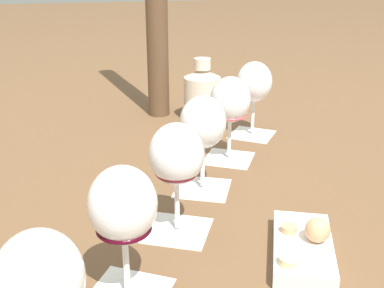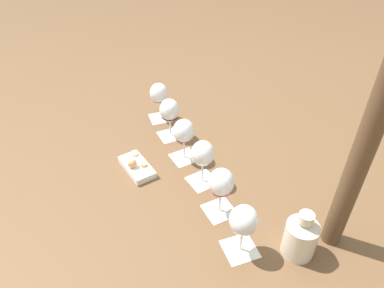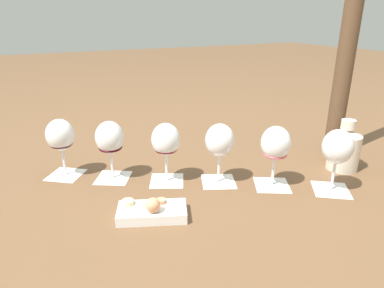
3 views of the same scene
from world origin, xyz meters
The scene contains 16 objects.
ground_plane centered at (0.00, 0.00, 0.00)m, with size 8.00×8.00×0.00m, color brown.
tasting_card_0 centered at (-0.32, 0.22, 0.00)m, with size 0.13×0.13×0.00m.
tasting_card_1 centered at (-0.19, 0.12, 0.00)m, with size 0.13×0.13×0.00m.
tasting_card_2 centered at (-0.07, 0.03, 0.00)m, with size 0.12×0.13×0.00m.
tasting_card_3 centered at (0.06, -0.04, 0.00)m, with size 0.13×0.13×0.00m.
tasting_card_4 centered at (0.20, -0.13, 0.00)m, with size 0.13×0.13×0.00m.
tasting_card_5 centered at (0.32, -0.21, 0.00)m, with size 0.13×0.13×0.00m.
wine_glass_0 centered at (-0.32, 0.22, 0.12)m, with size 0.08×0.08×0.17m.
wine_glass_1 centered at (-0.19, 0.12, 0.12)m, with size 0.08×0.08×0.17m.
wine_glass_2 centered at (-0.07, 0.03, 0.12)m, with size 0.08×0.08×0.17m.
wine_glass_3 centered at (0.06, -0.04, 0.12)m, with size 0.08×0.08×0.17m.
wine_glass_4 centered at (0.20, -0.13, 0.12)m, with size 0.08×0.08×0.17m.
wine_glass_5 centered at (0.32, -0.21, 0.12)m, with size 0.08×0.08×0.17m.
ceramic_vase centered at (-0.46, 0.13, 0.07)m, with size 0.09×0.09×0.16m.
snack_dish centered at (0.17, 0.12, 0.02)m, with size 0.18×0.14×0.06m.
umbrella_pole centered at (-0.53, 0.03, 0.45)m, with size 0.06×0.06×0.90m.
Camera 2 is at (-0.55, 0.81, 0.85)m, focal length 32.00 mm.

